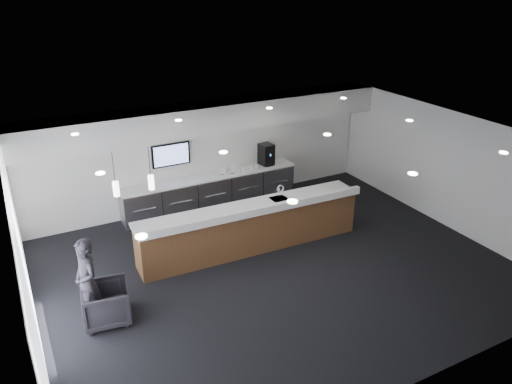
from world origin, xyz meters
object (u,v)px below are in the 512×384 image
service_counter (251,227)px  lounge_guest (87,282)px  coffee_machine (266,154)px  armchair (107,304)px

service_counter → lounge_guest: (-3.92, -1.01, 0.30)m
service_counter → lounge_guest: size_ratio=3.17×
coffee_machine → armchair: coffee_machine is taller
armchair → lounge_guest: (-0.26, 0.14, 0.48)m
coffee_machine → armchair: 6.74m
service_counter → armchair: service_counter is taller
service_counter → coffee_machine: coffee_machine is taller
coffee_machine → armchair: (-5.51, -3.78, -0.87)m
service_counter → armchair: size_ratio=6.46×
lounge_guest → service_counter: bearing=89.5°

